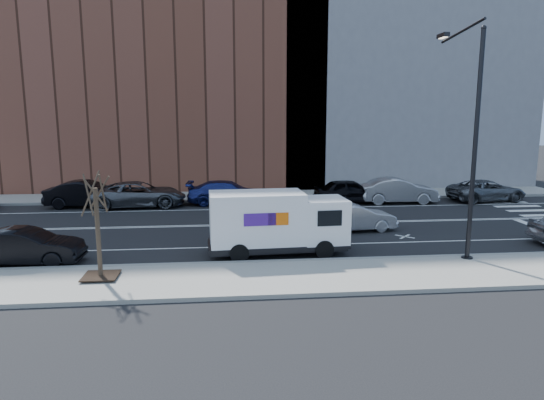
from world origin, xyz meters
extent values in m
plane|color=black|center=(0.00, 0.00, 0.00)|extent=(120.00, 120.00, 0.00)
cube|color=gray|center=(0.00, -8.80, 0.07)|extent=(44.00, 3.60, 0.15)
cube|color=gray|center=(0.00, 8.80, 0.07)|extent=(44.00, 3.60, 0.15)
cube|color=gray|center=(0.00, -7.00, 0.08)|extent=(44.00, 0.25, 0.17)
cube|color=gray|center=(0.00, 7.00, 0.08)|extent=(44.00, 0.25, 0.17)
cube|color=brown|center=(-8.00, 15.60, 11.00)|extent=(26.00, 10.00, 22.00)
cube|color=slate|center=(12.00, 15.60, 13.00)|extent=(20.00, 10.00, 26.00)
cylinder|color=black|center=(7.00, -7.40, 4.50)|extent=(0.18, 0.18, 9.00)
cylinder|color=black|center=(7.00, -7.40, 0.10)|extent=(0.44, 0.44, 0.20)
sphere|color=black|center=(7.00, -7.40, 8.95)|extent=(0.20, 0.20, 0.20)
cylinder|color=black|center=(7.00, -5.70, 9.10)|extent=(0.11, 3.49, 0.48)
cube|color=black|center=(7.00, -4.00, 9.20)|extent=(0.25, 0.80, 0.18)
cube|color=#FFF2CC|center=(7.00, -4.00, 9.10)|extent=(0.18, 0.55, 0.03)
cube|color=black|center=(-7.00, -8.40, 0.23)|extent=(1.20, 1.20, 0.04)
cylinder|color=#382B1E|center=(-7.00, -8.40, 1.75)|extent=(0.16, 0.16, 3.20)
cylinder|color=#382B1E|center=(-6.75, -8.40, 3.15)|extent=(0.06, 0.80, 1.44)
cylinder|color=#382B1E|center=(-6.92, -8.16, 3.15)|extent=(0.81, 0.31, 1.19)
cylinder|color=#382B1E|center=(-7.20, -8.25, 3.15)|extent=(0.58, 0.76, 1.50)
cylinder|color=#382B1E|center=(-7.20, -8.55, 3.15)|extent=(0.47, 0.61, 1.37)
cylinder|color=#382B1E|center=(-6.92, -8.64, 3.15)|extent=(0.72, 0.29, 1.13)
cube|color=black|center=(-0.48, -5.60, 0.41)|extent=(5.77, 2.24, 0.27)
cube|color=white|center=(1.53, -5.49, 1.42)|extent=(1.94, 2.07, 1.83)
cube|color=black|center=(2.46, -5.44, 1.69)|extent=(0.15, 1.69, 0.87)
cube|color=black|center=(1.58, -6.48, 1.69)|extent=(1.01, 0.09, 0.64)
cube|color=black|center=(1.47, -4.49, 1.69)|extent=(1.01, 0.09, 0.64)
cube|color=black|center=(2.42, -5.44, 0.50)|extent=(0.24, 1.84, 0.32)
cube|color=white|center=(-1.31, -5.65, 1.60)|extent=(3.95, 2.23, 2.10)
cube|color=#47198C|center=(-1.25, -6.67, 1.74)|extent=(1.28, 0.09, 0.50)
cube|color=orange|center=(-0.52, -6.63, 1.74)|extent=(0.82, 0.06, 0.50)
cube|color=#47198C|center=(-1.36, -4.62, 1.74)|extent=(1.28, 0.09, 0.50)
cube|color=orange|center=(-0.63, -4.58, 1.74)|extent=(0.82, 0.06, 0.50)
cylinder|color=black|center=(1.39, -6.41, 0.38)|extent=(0.78, 0.30, 0.77)
cylinder|color=black|center=(1.29, -4.58, 0.38)|extent=(0.78, 0.30, 0.77)
cylinder|color=black|center=(-2.08, -6.61, 0.38)|extent=(0.78, 0.30, 0.77)
cylinder|color=black|center=(-2.18, -4.78, 0.38)|extent=(0.78, 0.30, 0.77)
imported|color=black|center=(-11.20, 5.91, 0.84)|extent=(5.14, 1.92, 1.68)
imported|color=#515459|center=(-8.00, 5.72, 0.81)|extent=(5.96, 3.05, 1.61)
imported|color=navy|center=(-2.40, 6.06, 0.76)|extent=(5.36, 2.38, 1.53)
imported|color=black|center=(5.60, 5.57, 0.81)|extent=(4.79, 2.04, 1.62)
imported|color=#A2A3A7|center=(8.80, 5.40, 0.83)|extent=(5.11, 1.95, 1.66)
imported|color=#575A5F|center=(15.03, 5.54, 0.72)|extent=(5.42, 3.02, 1.43)
imported|color=#AFAFB4|center=(3.87, -1.88, 0.69)|extent=(4.30, 1.92, 1.37)
imported|color=black|center=(-10.40, -6.05, 0.72)|extent=(4.38, 1.61, 1.43)
camera|label=1|loc=(-2.62, -25.20, 5.84)|focal=32.00mm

